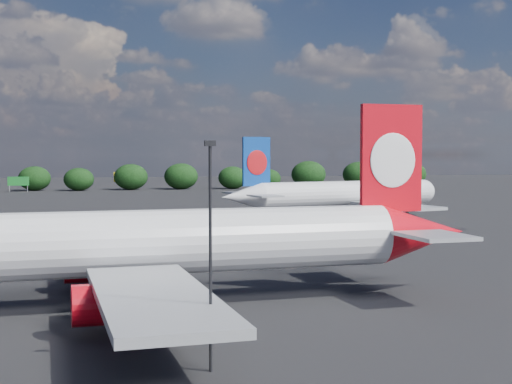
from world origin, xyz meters
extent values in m
plane|color=black|center=(0.00, 60.00, 0.00)|extent=(500.00, 500.00, 0.00)
cylinder|color=white|center=(7.85, 8.87, 4.66)|extent=(35.67, 7.07, 4.66)
cone|color=red|center=(29.25, 10.34, 4.66)|extent=(7.76, 5.16, 4.66)
cube|color=red|center=(26.46, 10.15, 10.63)|extent=(5.15, 0.81, 8.39)
ellipsoid|color=white|center=(26.48, 9.87, 10.46)|extent=(3.92, 0.45, 4.29)
ellipsoid|color=white|center=(26.44, 10.42, 10.46)|extent=(3.92, 0.45, 4.29)
cube|color=#9FA1A7|center=(27.74, 5.09, 5.04)|extent=(4.57, 5.87, 0.28)
cube|color=#9FA1A7|center=(27.04, 15.33, 5.04)|extent=(4.57, 5.87, 0.28)
cube|color=#9FA1A7|center=(6.82, -3.35, 3.17)|extent=(7.32, 19.02, 0.51)
cube|color=#9FA1A7|center=(5.16, 20.84, 3.17)|extent=(7.32, 19.02, 0.51)
cylinder|color=red|center=(4.64, 1.18, 1.96)|extent=(4.82, 2.83, 2.52)
cube|color=#9FA1A7|center=(4.64, 1.18, 2.61)|extent=(2.07, 0.42, 1.12)
cylinder|color=red|center=(3.62, 16.06, 1.96)|extent=(4.82, 2.83, 2.52)
cube|color=#9FA1A7|center=(3.62, 16.06, 2.61)|extent=(2.07, 0.42, 1.12)
cylinder|color=black|center=(9.90, 6.21, 1.40)|extent=(0.28, 0.28, 2.33)
cylinder|color=black|center=(9.90, 6.21, 0.51)|extent=(1.05, 0.49, 1.03)
cylinder|color=black|center=(10.93, 6.28, 0.51)|extent=(1.05, 0.49, 1.03)
cylinder|color=black|center=(9.52, 11.79, 1.40)|extent=(0.28, 0.28, 2.33)
cylinder|color=black|center=(9.52, 11.79, 0.51)|extent=(1.05, 0.49, 1.03)
cylinder|color=black|center=(10.54, 11.86, 0.51)|extent=(1.05, 0.49, 1.03)
cylinder|color=white|center=(45.48, 72.22, 4.31)|extent=(32.79, 12.15, 4.31)
sphere|color=white|center=(61.35, 76.20, 4.31)|extent=(5.23, 5.23, 4.31)
cone|color=white|center=(26.27, 67.39, 4.31)|extent=(7.73, 5.85, 4.31)
cube|color=#0D3B93|center=(28.77, 68.02, 9.82)|extent=(4.70, 1.57, 7.75)
ellipsoid|color=red|center=(28.84, 67.77, 9.66)|extent=(3.55, 1.05, 3.96)
ellipsoid|color=red|center=(28.71, 68.27, 9.66)|extent=(3.55, 1.05, 3.96)
cube|color=#9FA1A7|center=(29.09, 63.22, 4.65)|extent=(5.02, 5.96, 0.26)
cube|color=#9FA1A7|center=(26.79, 72.40, 4.65)|extent=(5.02, 5.96, 0.26)
cube|color=#9FA1A7|center=(49.88, 61.78, 2.93)|extent=(9.62, 18.07, 0.47)
cube|color=#9FA1A7|center=(44.42, 83.49, 2.93)|extent=(9.62, 18.07, 0.47)
cylinder|color=#9FA1A7|center=(50.50, 66.37, 1.81)|extent=(4.74, 3.30, 2.33)
cube|color=#9FA1A7|center=(50.50, 66.37, 2.41)|extent=(1.90, 0.71, 1.03)
cylinder|color=#9FA1A7|center=(47.14, 79.74, 1.81)|extent=(4.74, 3.30, 2.33)
cube|color=#9FA1A7|center=(47.14, 79.74, 2.41)|extent=(1.90, 0.71, 1.03)
cylinder|color=black|center=(44.44, 69.29, 1.29)|extent=(0.29, 0.29, 2.15)
cylinder|color=black|center=(44.44, 69.29, 0.47)|extent=(1.01, 0.61, 0.95)
cylinder|color=black|center=(43.52, 69.06, 0.47)|extent=(1.01, 0.61, 0.95)
cylinder|color=black|center=(43.18, 74.30, 1.29)|extent=(0.29, 0.29, 2.15)
cylinder|color=black|center=(43.18, 74.30, 0.47)|extent=(1.01, 0.61, 0.95)
cylinder|color=black|center=(42.26, 74.07, 0.47)|extent=(1.01, 0.61, 0.95)
cylinder|color=black|center=(58.01, 75.36, 1.25)|extent=(0.25, 0.25, 2.15)
cylinder|color=black|center=(58.01, 75.36, 0.39)|extent=(0.83, 0.48, 0.78)
cylinder|color=black|center=(9.33, -7.08, 5.66)|extent=(0.16, 0.16, 11.31)
cube|color=black|center=(9.33, -7.08, 11.46)|extent=(0.55, 0.30, 0.28)
cube|color=#156A23|center=(-18.00, 176.00, 3.20)|extent=(6.00, 0.30, 2.60)
cylinder|color=#93969B|center=(-20.50, 176.00, 1.00)|extent=(0.20, 0.20, 2.00)
cylinder|color=#93969B|center=(-15.50, 176.00, 1.00)|extent=(0.20, 0.20, 2.00)
cube|color=yellow|center=(12.00, 182.00, 4.00)|extent=(5.00, 0.30, 3.00)
cylinder|color=#93969B|center=(12.00, 182.00, 1.25)|extent=(0.30, 0.30, 2.50)
ellipsoid|color=black|center=(-14.01, 182.83, 3.72)|extent=(9.66, 8.17, 7.43)
ellipsoid|color=black|center=(-0.92, 179.57, 3.47)|extent=(9.03, 7.64, 6.95)
ellipsoid|color=black|center=(14.75, 182.04, 4.02)|extent=(10.44, 8.84, 8.03)
ellipsoid|color=black|center=(30.38, 182.05, 4.10)|extent=(10.66, 9.02, 8.20)
ellipsoid|color=black|center=(46.78, 181.11, 3.60)|extent=(9.35, 7.91, 7.19)
ellipsoid|color=black|center=(59.23, 183.70, 3.10)|extent=(8.06, 6.82, 6.20)
ellipsoid|color=black|center=(72.62, 183.02, 4.43)|extent=(11.51, 9.74, 8.86)
ellipsoid|color=black|center=(90.53, 183.78, 4.28)|extent=(11.12, 9.41, 8.56)
ellipsoid|color=black|center=(107.42, 180.35, 4.32)|extent=(11.23, 9.50, 8.64)
camera|label=1|loc=(3.74, -41.98, 10.90)|focal=50.00mm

